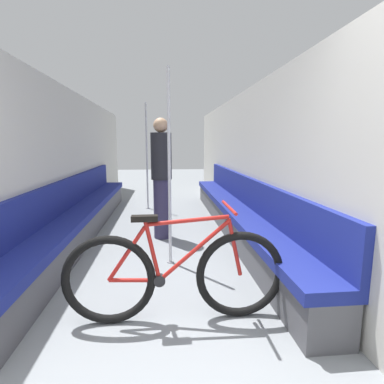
% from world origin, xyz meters
% --- Properties ---
extents(wall_left, '(0.10, 10.21, 2.25)m').
position_xyz_m(wall_left, '(-1.44, 3.51, 1.12)').
color(wall_left, beige).
rests_on(wall_left, ground).
extents(wall_right, '(0.10, 10.21, 2.25)m').
position_xyz_m(wall_right, '(1.44, 3.51, 1.12)').
color(wall_right, beige).
rests_on(wall_right, ground).
extents(bench_seat_row_left, '(0.44, 5.67, 0.89)m').
position_xyz_m(bench_seat_row_left, '(-1.19, 3.44, 0.30)').
color(bench_seat_row_left, '#4C4C51').
rests_on(bench_seat_row_left, ground).
extents(bench_seat_row_right, '(0.44, 5.67, 0.89)m').
position_xyz_m(bench_seat_row_right, '(1.19, 3.44, 0.30)').
color(bench_seat_row_right, '#4C4C51').
rests_on(bench_seat_row_right, ground).
extents(bicycle, '(1.75, 0.46, 0.93)m').
position_xyz_m(bicycle, '(0.14, 1.12, 0.38)').
color(bicycle, black).
rests_on(bicycle, ground).
extents(grab_pole_near, '(0.08, 0.08, 2.23)m').
position_xyz_m(grab_pole_near, '(0.13, 2.30, 1.09)').
color(grab_pole_near, gray).
rests_on(grab_pole_near, ground).
extents(grab_pole_far, '(0.08, 0.08, 2.23)m').
position_xyz_m(grab_pole_far, '(-0.28, 5.32, 1.09)').
color(grab_pole_far, gray).
rests_on(grab_pole_far, ground).
extents(passenger_standing, '(0.30, 0.30, 1.76)m').
position_xyz_m(passenger_standing, '(0.03, 3.27, 0.91)').
color(passenger_standing, '#332D4C').
rests_on(passenger_standing, ground).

